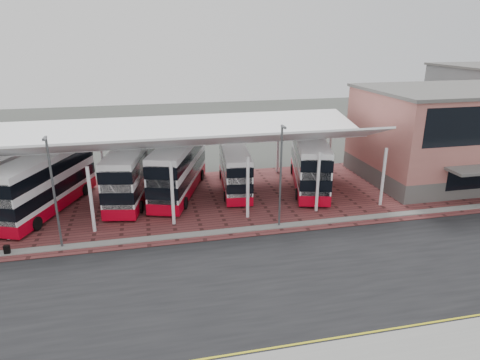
{
  "coord_description": "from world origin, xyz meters",
  "views": [
    {
      "loc": [
        -7.69,
        -22.73,
        14.4
      ],
      "look_at": [
        -0.68,
        8.3,
        3.39
      ],
      "focal_mm": 32.0,
      "sensor_mm": 36.0,
      "label": 1
    }
  ],
  "objects_px": {
    "bus_3": "(179,168)",
    "bus_4": "(235,169)",
    "terminal": "(455,134)",
    "bus_5": "(309,162)",
    "bus_1": "(45,183)",
    "bus_2": "(132,172)"
  },
  "relations": [
    {
      "from": "bus_3",
      "to": "bus_4",
      "type": "height_order",
      "value": "bus_3"
    },
    {
      "from": "bus_4",
      "to": "bus_5",
      "type": "bearing_deg",
      "value": 0.13
    },
    {
      "from": "terminal",
      "to": "bus_1",
      "type": "height_order",
      "value": "terminal"
    },
    {
      "from": "bus_5",
      "to": "bus_3",
      "type": "bearing_deg",
      "value": -168.11
    },
    {
      "from": "bus_5",
      "to": "bus_4",
      "type": "bearing_deg",
      "value": -170.54
    },
    {
      "from": "bus_4",
      "to": "bus_2",
      "type": "bearing_deg",
      "value": -173.12
    },
    {
      "from": "bus_1",
      "to": "bus_5",
      "type": "distance_m",
      "value": 23.78
    },
    {
      "from": "bus_2",
      "to": "terminal",
      "type": "bearing_deg",
      "value": 8.71
    },
    {
      "from": "terminal",
      "to": "bus_5",
      "type": "xyz_separation_m",
      "value": [
        -15.39,
        0.56,
        -2.18
      ]
    },
    {
      "from": "bus_4",
      "to": "bus_5",
      "type": "distance_m",
      "value": 7.3
    },
    {
      "from": "bus_4",
      "to": "bus_3",
      "type": "bearing_deg",
      "value": -174.09
    },
    {
      "from": "bus_2",
      "to": "bus_1",
      "type": "bearing_deg",
      "value": -156.35
    },
    {
      "from": "terminal",
      "to": "bus_2",
      "type": "distance_m",
      "value": 32.23
    },
    {
      "from": "terminal",
      "to": "bus_3",
      "type": "bearing_deg",
      "value": 177.07
    },
    {
      "from": "bus_1",
      "to": "bus_5",
      "type": "height_order",
      "value": "bus_5"
    },
    {
      "from": "terminal",
      "to": "bus_1",
      "type": "xyz_separation_m",
      "value": [
        -39.17,
        -0.26,
        -2.18
      ]
    },
    {
      "from": "terminal",
      "to": "bus_5",
      "type": "relative_size",
      "value": 1.52
    },
    {
      "from": "bus_1",
      "to": "bus_3",
      "type": "relative_size",
      "value": 0.98
    },
    {
      "from": "bus_1",
      "to": "bus_5",
      "type": "relative_size",
      "value": 0.99
    },
    {
      "from": "bus_4",
      "to": "bus_5",
      "type": "xyz_separation_m",
      "value": [
        7.24,
        -0.81,
        0.38
      ]
    },
    {
      "from": "bus_1",
      "to": "bus_4",
      "type": "bearing_deg",
      "value": 27.26
    },
    {
      "from": "terminal",
      "to": "bus_4",
      "type": "bearing_deg",
      "value": 176.54
    }
  ]
}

